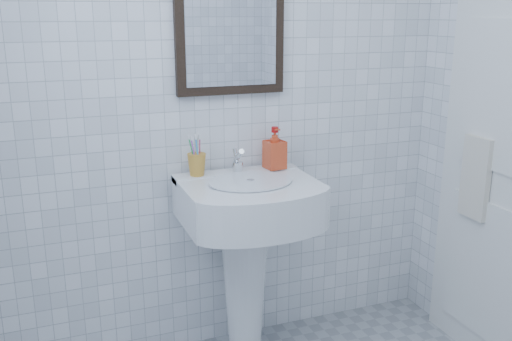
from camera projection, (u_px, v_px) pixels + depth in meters
name	position (u px, v px, depth m)	size (l,w,h in m)	color
wall_back	(223.00, 92.00, 2.59)	(2.20, 0.02, 2.50)	white
washbasin	(246.00, 240.00, 2.58)	(0.59, 0.43, 0.90)	white
faucet	(238.00, 162.00, 2.59)	(0.05, 0.11, 0.12)	silver
toothbrush_cup	(197.00, 165.00, 2.54)	(0.08, 0.08, 0.10)	gold
soap_dispenser	(275.00, 148.00, 2.64)	(0.09, 0.09, 0.19)	red
wall_mirror	(230.00, 24.00, 2.50)	(0.50, 0.04, 0.62)	black
bathroom_door	(511.00, 157.00, 2.44)	(0.04, 0.80, 2.00)	white
towel_ring	(483.00, 139.00, 2.56)	(0.18, 0.18, 0.01)	silver
hand_towel	(476.00, 178.00, 2.60)	(0.03, 0.16, 0.38)	beige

